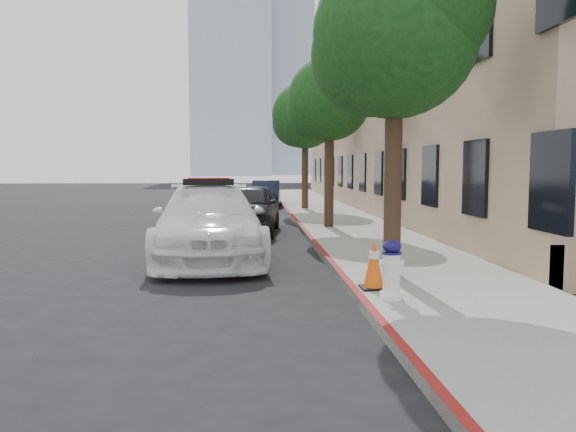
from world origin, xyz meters
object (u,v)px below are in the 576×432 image
(police_car, at_px, (209,222))
(traffic_cone, at_px, (374,264))
(parked_car_mid, at_px, (248,208))
(parked_car_far, at_px, (266,194))
(fire_hydrant, at_px, (391,270))

(police_car, xyz_separation_m, traffic_cone, (2.82, -3.90, -0.29))
(parked_car_mid, height_order, parked_car_far, parked_car_mid)
(parked_car_mid, bearing_deg, fire_hydrant, -71.76)
(police_car, distance_m, parked_car_far, 16.53)
(parked_car_far, relative_size, fire_hydrant, 4.77)
(parked_car_mid, height_order, fire_hydrant, parked_car_mid)
(fire_hydrant, xyz_separation_m, traffic_cone, (-0.11, 0.68, -0.03))
(police_car, xyz_separation_m, fire_hydrant, (2.93, -4.58, -0.26))
(parked_car_far, bearing_deg, parked_car_mid, -90.52)
(fire_hydrant, bearing_deg, parked_car_mid, 114.83)
(parked_car_mid, bearing_deg, police_car, -93.62)
(parked_car_far, bearing_deg, police_car, -92.06)
(parked_car_far, height_order, traffic_cone, parked_car_far)
(police_car, bearing_deg, traffic_cone, -58.28)
(parked_car_far, distance_m, fire_hydrant, 21.06)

